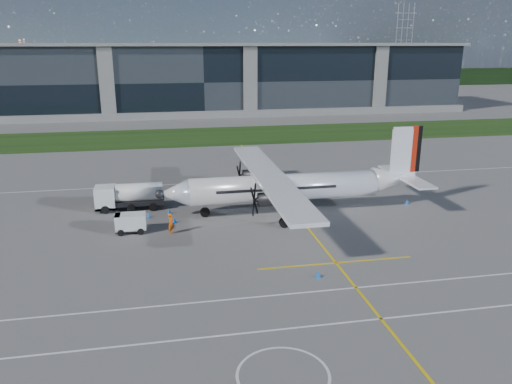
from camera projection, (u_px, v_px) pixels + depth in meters
ground at (222, 145)px, 80.08m from camera, size 400.00×400.00×0.00m
grass_strip at (216, 136)px, 87.60m from camera, size 400.00×18.00×0.04m
terminal_building at (200, 79)px, 115.53m from camera, size 120.00×20.00×15.00m
tree_line at (187, 80)px, 173.27m from camera, size 400.00×6.00×6.00m
pylon_east at (403, 44)px, 194.33m from camera, size 9.00×4.60×30.00m
yellow_taxiway_centerline at (285, 199)px, 52.39m from camera, size 0.20×70.00×0.01m
white_lane_line at (333, 324)px, 29.29m from camera, size 90.00×0.15×0.01m
turboprop_aircraft at (294, 172)px, 47.56m from camera, size 25.81×26.76×8.03m
fuel_tanker_truck at (125, 197)px, 48.96m from camera, size 6.91×2.25×2.59m
baggage_tug at (131, 223)px, 43.16m from camera, size 2.76×1.65×1.65m
ground_crew_person at (171, 222)px, 42.84m from camera, size 0.88×1.01×2.08m
safety_cone_stbdwing at (247, 175)px, 60.95m from camera, size 0.36×0.36×0.50m
safety_cone_nose_stbd at (169, 211)px, 47.94m from camera, size 0.36×0.36×0.50m
safety_cone_tail at (407, 202)px, 50.84m from camera, size 0.36×0.36×0.50m
safety_cone_portwing at (318, 274)px, 35.01m from camera, size 0.36×0.36×0.50m
safety_cone_nose_port at (174, 220)px, 45.60m from camera, size 0.36×0.36×0.50m
safety_cone_fwd at (148, 215)px, 46.91m from camera, size 0.36×0.36×0.50m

